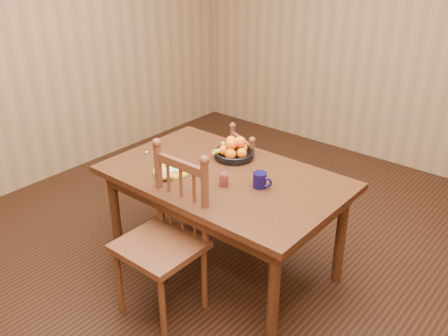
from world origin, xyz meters
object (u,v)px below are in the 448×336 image
Objects in this scene: dining_table at (224,186)px; chair_far at (256,182)px; chair_near at (165,240)px; breakfast_plate at (172,171)px; coffee_mug at (260,180)px; fruit_bowl at (234,151)px.

dining_table is 1.86× the size of chair_far.
chair_far is at bearing 96.56° from chair_near.
coffee_mug is at bearing 19.66° from breakfast_plate.
chair_far reaches higher than coffee_mug.
fruit_bowl is at bearing 149.72° from coffee_mug.
coffee_mug reaches higher than dining_table.
dining_table is 0.31m from fruit_bowl.
breakfast_plate is at bearing -160.34° from coffee_mug.
chair_near is (-0.01, -0.55, -0.15)m from dining_table.
chair_far is at bearing 104.34° from dining_table.
chair_far is 6.46× the size of coffee_mug.
chair_near is 0.52m from breakfast_plate.
dining_table is 5.22× the size of breakfast_plate.
fruit_bowl is (-0.41, 0.24, 0.00)m from coffee_mug.
dining_table is 5.52× the size of fruit_bowl.
chair_far is 1.14m from chair_near.
chair_near reaches higher than chair_far.
fruit_bowl is at bearing 119.63° from chair_far.
fruit_bowl reaches higher than dining_table.
breakfast_plate is 0.62m from coffee_mug.
coffee_mug is 0.47m from fruit_bowl.
chair_far is 2.81× the size of breakfast_plate.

